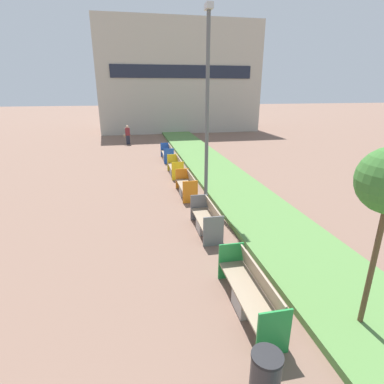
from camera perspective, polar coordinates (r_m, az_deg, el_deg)
name	(u,v)px	position (r m, az deg, el deg)	size (l,w,h in m)	color
planter_grass_strip	(257,210)	(11.62, 12.26, -3.34)	(2.80, 120.00, 0.18)	#568442
building_backdrop	(178,79)	(34.50, -2.66, 20.78)	(16.55, 6.18, 10.89)	#B2AD9E
bench_green_frame	(250,294)	(6.72, 11.00, -18.59)	(0.65, 2.37, 0.94)	#ADA8A0
bench_grey_frame	(207,221)	(9.78, 2.81, -5.56)	(0.65, 1.96, 0.94)	#ADA8A0
bench_orange_frame	(187,187)	(13.08, -1.00, 0.95)	(0.65, 2.02, 0.94)	#ADA8A0
bench_yellow_frame	(176,168)	(16.21, -3.11, 4.52)	(0.65, 1.95, 0.94)	#ADA8A0
bench_blue_frame	(168,154)	(19.79, -4.67, 7.19)	(0.65, 2.15, 0.94)	#ADA8A0
litter_bin	(265,378)	(5.28, 13.75, -31.11)	(0.47, 0.47, 0.86)	#2D2D30
street_lamp_post	(207,102)	(11.59, 2.93, 16.72)	(0.24, 0.44, 7.17)	#56595B
pedestrian_walking	(128,135)	(25.87, -12.16, 10.58)	(0.53, 0.24, 1.56)	#232633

